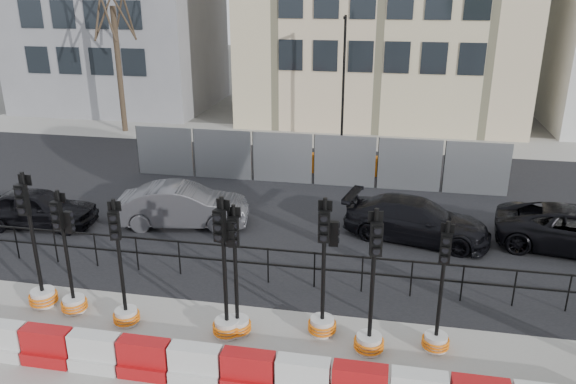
% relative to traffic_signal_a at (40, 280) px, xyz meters
% --- Properties ---
extents(ground, '(120.00, 120.00, 0.00)m').
position_rel_traffic_signal_a_xyz_m(ground, '(5.08, 0.87, -0.70)').
color(ground, '#51514C').
rests_on(ground, ground).
extents(road, '(40.00, 14.00, 0.03)m').
position_rel_traffic_signal_a_xyz_m(road, '(5.08, 7.87, -0.69)').
color(road, black).
rests_on(road, ground).
extents(sidewalk_far, '(40.00, 4.00, 0.02)m').
position_rel_traffic_signal_a_xyz_m(sidewalk_far, '(5.08, 16.87, -0.69)').
color(sidewalk_far, gray).
rests_on(sidewalk_far, ground).
extents(kerb_railing, '(18.00, 0.04, 1.00)m').
position_rel_traffic_signal_a_xyz_m(kerb_railing, '(5.08, 2.07, -0.01)').
color(kerb_railing, black).
rests_on(kerb_railing, ground).
extents(heras_fencing, '(14.33, 1.72, 2.00)m').
position_rel_traffic_signal_a_xyz_m(heras_fencing, '(5.07, 10.67, -0.02)').
color(heras_fencing, '#96999E').
rests_on(heras_fencing, ground).
extents(lamp_post_far, '(0.12, 0.56, 6.00)m').
position_rel_traffic_signal_a_xyz_m(lamp_post_far, '(5.58, 15.85, 2.52)').
color(lamp_post_far, black).
rests_on(lamp_post_far, ground).
extents(barrier_row, '(16.75, 0.50, 0.80)m').
position_rel_traffic_signal_a_xyz_m(barrier_row, '(5.08, -1.93, -0.34)').
color(barrier_row, '#AA0D1B').
rests_on(barrier_row, ground).
extents(traffic_signal_a, '(0.67, 0.67, 3.39)m').
position_rel_traffic_signal_a_xyz_m(traffic_signal_a, '(0.00, 0.00, 0.00)').
color(traffic_signal_a, silver).
rests_on(traffic_signal_a, ground).
extents(traffic_signal_b, '(0.60, 0.60, 3.07)m').
position_rel_traffic_signal_a_xyz_m(traffic_signal_b, '(0.89, -0.11, 0.03)').
color(traffic_signal_b, silver).
rests_on(traffic_signal_b, ground).
extents(traffic_signal_c, '(0.60, 0.60, 3.05)m').
position_rel_traffic_signal_a_xyz_m(traffic_signal_c, '(2.32, -0.35, -0.07)').
color(traffic_signal_c, silver).
rests_on(traffic_signal_c, ground).
extents(traffic_signal_d, '(0.65, 0.65, 3.28)m').
position_rel_traffic_signal_a_xyz_m(traffic_signal_d, '(4.71, -0.35, 0.08)').
color(traffic_signal_d, silver).
rests_on(traffic_signal_d, ground).
extents(traffic_signal_e, '(0.61, 0.61, 3.07)m').
position_rel_traffic_signal_a_xyz_m(traffic_signal_e, '(4.91, -0.24, -0.07)').
color(traffic_signal_e, silver).
rests_on(traffic_signal_e, ground).
extents(traffic_signal_f, '(0.64, 0.64, 3.23)m').
position_rel_traffic_signal_a_xyz_m(traffic_signal_f, '(6.75, 0.11, 0.07)').
color(traffic_signal_f, silver).
rests_on(traffic_signal_f, ground).
extents(traffic_signal_g, '(0.64, 0.64, 3.25)m').
position_rel_traffic_signal_a_xyz_m(traffic_signal_g, '(7.80, -0.35, -0.03)').
color(traffic_signal_g, silver).
rests_on(traffic_signal_g, ground).
extents(traffic_signal_h, '(0.58, 0.58, 2.96)m').
position_rel_traffic_signal_a_xyz_m(traffic_signal_h, '(9.17, -0.01, -0.09)').
color(traffic_signal_h, silver).
rests_on(traffic_signal_h, ground).
extents(car_a, '(2.21, 3.97, 1.25)m').
position_rel_traffic_signal_a_xyz_m(car_a, '(-2.93, 4.27, -0.07)').
color(car_a, black).
rests_on(car_a, ground).
extents(car_b, '(2.86, 4.59, 1.35)m').
position_rel_traffic_signal_a_xyz_m(car_b, '(1.59, 5.23, -0.03)').
color(car_b, '#424246').
rests_on(car_b, ground).
extents(car_c, '(3.56, 5.07, 1.26)m').
position_rel_traffic_signal_a_xyz_m(car_c, '(8.87, 5.55, -0.07)').
color(car_c, black).
rests_on(car_c, ground).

